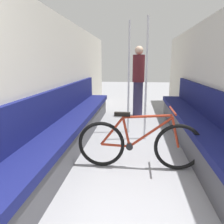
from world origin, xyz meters
TOP-DOWN VIEW (x-y plane):
  - wall_left at (-1.29, 2.93)m, footprint 0.10×9.07m
  - wall_right at (1.29, 2.93)m, footprint 0.10×9.07m
  - bench_seat_row_left at (-1.03, 2.80)m, footprint 0.49×4.93m
  - bench_seat_row_right at (1.03, 2.80)m, footprint 0.49×4.93m
  - bicycle at (0.08, 2.07)m, footprint 1.61×0.46m
  - grab_pole_near at (-0.11, 3.58)m, footprint 0.08×0.08m
  - grab_pole_far at (0.20, 3.22)m, footprint 0.08×0.08m
  - passenger_standing at (0.08, 4.97)m, footprint 0.30×0.30m

SIDE VIEW (x-z plane):
  - bench_seat_row_left at x=-1.03m, z-range -0.17..0.80m
  - bench_seat_row_right at x=1.03m, z-range -0.17..0.80m
  - bicycle at x=0.08m, z-range -0.07..0.73m
  - passenger_standing at x=0.08m, z-range 0.03..1.79m
  - grab_pole_near at x=-0.11m, z-range -0.03..2.08m
  - grab_pole_far at x=0.20m, z-range -0.03..2.08m
  - wall_left at x=-1.29m, z-range 0.00..2.13m
  - wall_right at x=1.29m, z-range 0.00..2.13m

